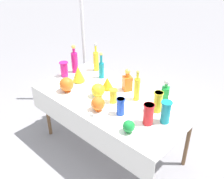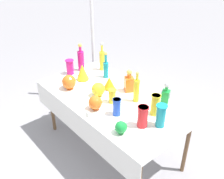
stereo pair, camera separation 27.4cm
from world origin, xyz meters
TOP-DOWN VIEW (x-y plane):
  - ground_plane at (0.00, 0.00)m, footprint 40.00×40.00m
  - display_table at (0.00, -0.03)m, footprint 1.81×0.94m
  - tall_bottle_0 at (-0.79, 0.14)m, footprint 0.08×0.08m
  - tall_bottle_1 at (-0.42, 0.26)m, footprint 0.06×0.06m
  - tall_bottle_2 at (-0.63, 0.36)m, footprint 0.07×0.07m
  - tall_bottle_3 at (0.23, 0.15)m, footprint 0.06×0.06m
  - square_decanter_0 at (0.02, 0.24)m, footprint 0.13×0.13m
  - square_decanter_1 at (0.46, 0.36)m, footprint 0.10×0.10m
  - slender_vase_0 at (0.52, 0.12)m, footprint 0.10×0.10m
  - slender_vase_1 at (0.28, -0.18)m, footprint 0.09×0.09m
  - slender_vase_2 at (0.08, -0.06)m, footprint 0.09×0.09m
  - slender_vase_3 at (0.68, 0.01)m, footprint 0.11×0.11m
  - slender_vase_4 at (0.57, -0.12)m, footprint 0.11×0.11m
  - slender_vase_5 at (-0.80, -0.04)m, footprint 0.11×0.11m
  - fluted_vase_0 at (-0.17, 0.10)m, footprint 0.14×0.14m
  - fluted_vase_1 at (-0.56, -0.01)m, footprint 0.16×0.16m
  - round_bowl_0 at (0.52, -0.34)m, footprint 0.11×0.11m
  - round_bowl_1 at (-0.47, -0.26)m, footprint 0.17×0.17m
  - round_bowl_2 at (0.06, -0.28)m, footprint 0.14×0.14m
  - round_bowl_3 at (-0.12, -0.10)m, footprint 0.15×0.15m
  - price_tag_left at (0.08, -0.40)m, footprint 0.05×0.02m
  - price_tag_center at (0.12, -0.42)m, footprint 0.05×0.02m
  - canopy_pole at (-1.08, 0.55)m, footprint 0.18×0.18m

SIDE VIEW (x-z plane):
  - ground_plane at x=0.00m, z-range 0.00..0.00m
  - display_table at x=0.00m, z-range 0.32..1.08m
  - price_tag_left at x=0.08m, z-range 0.76..0.80m
  - price_tag_center at x=0.12m, z-range 0.76..0.81m
  - round_bowl_0 at x=0.52m, z-range 0.76..0.89m
  - round_bowl_2 at x=0.06m, z-range 0.76..0.92m
  - fluted_vase_0 at x=-0.17m, z-range 0.76..0.92m
  - round_bowl_3 at x=-0.12m, z-range 0.76..0.92m
  - slender_vase_2 at x=0.08m, z-range 0.77..0.93m
  - round_bowl_1 at x=-0.47m, z-range 0.76..0.94m
  - slender_vase_1 at x=0.28m, z-range 0.77..0.95m
  - square_decanter_1 at x=0.46m, z-range 0.74..0.99m
  - slender_vase_5 at x=-0.80m, z-range 0.77..0.96m
  - fluted_vase_1 at x=-0.56m, z-range 0.76..0.97m
  - square_decanter_0 at x=0.02m, z-range 0.73..1.01m
  - slender_vase_4 at x=0.57m, z-range 0.77..0.98m
  - slender_vase_0 at x=0.52m, z-range 0.77..0.99m
  - slender_vase_3 at x=0.68m, z-range 0.77..1.00m
  - tall_bottle_1 at x=-0.42m, z-range 0.72..1.06m
  - tall_bottle_3 at x=0.23m, z-range 0.72..1.08m
  - tall_bottle_2 at x=-0.63m, z-range 0.71..1.10m
  - tall_bottle_0 at x=-0.79m, z-range 0.73..1.11m
  - canopy_pole at x=-1.08m, z-range -0.26..2.17m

